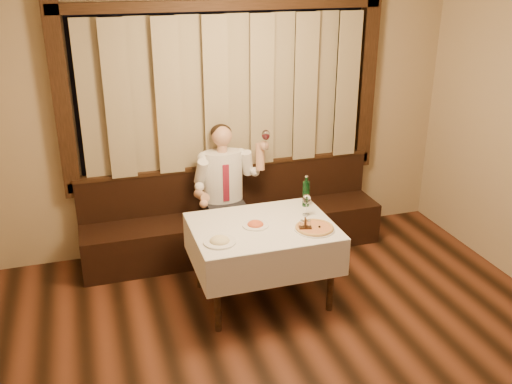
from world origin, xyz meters
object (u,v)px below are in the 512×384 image
object	(u,v)px
dining_table	(263,236)
pizza	(314,228)
pasta_cream	(220,239)
banquette	(233,223)
green_bottle	(306,193)
seated_man	(225,183)
cruet_caddy	(305,226)
pasta_red	(255,223)

from	to	relation	value
dining_table	pizza	bearing A→B (deg)	-28.38
dining_table	pasta_cream	world-z (taller)	pasta_cream
banquette	green_bottle	size ratio (longest dim) A/B	10.38
green_bottle	seated_man	xyz separation A→B (m)	(-0.63, 0.64, -0.06)
banquette	pizza	distance (m)	1.39
pasta_cream	seated_man	distance (m)	1.20
cruet_caddy	banquette	bearing A→B (deg)	118.79
banquette	pasta_cream	world-z (taller)	banquette
pizza	seated_man	world-z (taller)	seated_man
pasta_red	seated_man	xyz separation A→B (m)	(-0.03, 0.93, 0.04)
dining_table	cruet_caddy	bearing A→B (deg)	-32.85
dining_table	cruet_caddy	size ratio (longest dim) A/B	10.76
pizza	green_bottle	bearing A→B (deg)	76.52
pizza	green_bottle	size ratio (longest dim) A/B	1.16
pasta_red	pasta_cream	distance (m)	0.44
pasta_cream	cruet_caddy	world-z (taller)	cruet_caddy
pasta_cream	dining_table	bearing A→B (deg)	25.31
pasta_red	cruet_caddy	distance (m)	0.45
banquette	seated_man	bearing A→B (deg)	-138.42
pasta_red	green_bottle	world-z (taller)	green_bottle
dining_table	pasta_cream	xyz separation A→B (m)	(-0.45, -0.21, 0.14)
green_bottle	cruet_caddy	bearing A→B (deg)	-112.41
banquette	seated_man	xyz separation A→B (m)	(-0.10, -0.09, 0.51)
pasta_red	pasta_cream	xyz separation A→B (m)	(-0.38, -0.22, 0.01)
dining_table	banquette	bearing A→B (deg)	90.00
green_bottle	seated_man	world-z (taller)	seated_man
dining_table	green_bottle	world-z (taller)	green_bottle
pizza	green_bottle	xyz separation A→B (m)	(0.12, 0.51, 0.12)
cruet_caddy	seated_man	bearing A→B (deg)	124.46
pasta_red	cruet_caddy	xyz separation A→B (m)	(0.39, -0.22, 0.01)
green_bottle	pizza	bearing A→B (deg)	-103.48
cruet_caddy	seated_man	distance (m)	1.22
pizza	banquette	bearing A→B (deg)	108.15
seated_man	green_bottle	bearing A→B (deg)	-45.59
dining_table	cruet_caddy	distance (m)	0.41
dining_table	green_bottle	distance (m)	0.65
pizza	pasta_red	size ratio (longest dim) A/B	1.51
pasta_red	cruet_caddy	bearing A→B (deg)	-28.98
dining_table	pasta_red	size ratio (longest dim) A/B	5.38
pizza	seated_man	xyz separation A→B (m)	(-0.51, 1.15, 0.05)
dining_table	pasta_cream	size ratio (longest dim) A/B	4.56
banquette	pizza	world-z (taller)	banquette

